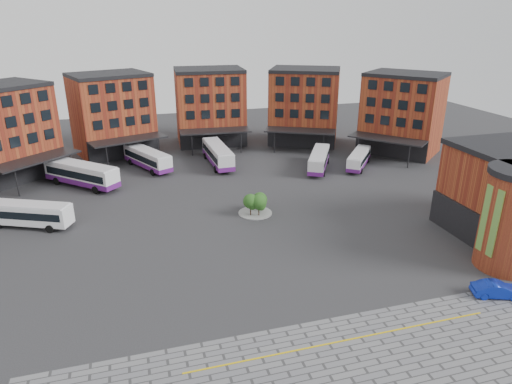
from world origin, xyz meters
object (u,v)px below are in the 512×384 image
object	(u,v)px
tree_island	(257,203)
bus_d	(218,154)
bus_e	(319,160)
blue_car	(497,290)
bus_c	(147,158)
bus_a	(27,213)
bus_b	(82,174)
bus_f	(359,159)

from	to	relation	value
tree_island	bus_d	distance (m)	21.98
bus_e	blue_car	xyz separation A→B (m)	(0.87, -38.86, -0.93)
tree_island	bus_c	bearing A→B (deg)	117.96
bus_a	blue_car	world-z (taller)	bus_a
tree_island	bus_d	size ratio (longest dim) A/B	0.36
bus_a	bus_d	world-z (taller)	bus_d
bus_e	blue_car	world-z (taller)	bus_e
bus_b	blue_car	bearing A→B (deg)	-93.29
bus_b	bus_a	bearing A→B (deg)	-159.04
tree_island	bus_d	xyz separation A→B (m)	(-0.59, 21.97, 0.23)
bus_a	bus_d	size ratio (longest dim) A/B	0.88
bus_a	blue_car	xyz separation A→B (m)	(43.89, -28.21, -1.08)
bus_e	bus_b	bearing A→B (deg)	-154.14
bus_c	bus_e	distance (m)	28.76
tree_island	bus_a	xyz separation A→B (m)	(-27.86, 4.25, 0.17)
bus_b	bus_c	xyz separation A→B (m)	(10.03, 5.99, -0.17)
bus_f	bus_c	bearing A→B (deg)	-156.11
bus_b	bus_e	bearing A→B (deg)	-49.89
tree_island	bus_b	world-z (taller)	bus_b
tree_island	bus_f	bearing A→B (deg)	32.35
bus_c	bus_b	bearing A→B (deg)	-175.30
bus_c	bus_d	world-z (taller)	bus_d
bus_f	tree_island	bearing A→B (deg)	-108.66
blue_car	bus_a	bearing A→B (deg)	76.58
bus_d	bus_e	bearing A→B (deg)	-26.10
bus_a	bus_b	distance (m)	14.14
bus_a	bus_d	bearing A→B (deg)	-32.31
bus_e	tree_island	bearing A→B (deg)	-105.98
bus_a	bus_d	distance (m)	32.52
bus_c	blue_car	bearing A→B (deg)	-85.12
bus_b	bus_d	distance (m)	22.29
bus_a	bus_f	size ratio (longest dim) A/B	1.20
tree_island	blue_car	world-z (taller)	tree_island
tree_island	bus_e	xyz separation A→B (m)	(15.15, 14.90, 0.02)
bus_a	bus_c	size ratio (longest dim) A/B	0.94
blue_car	bus_b	bearing A→B (deg)	62.27
bus_d	bus_e	distance (m)	17.26
bus_a	tree_island	bearing A→B (deg)	-74.00
bus_a	bus_f	distance (m)	50.89
bus_b	blue_car	xyz separation A→B (m)	(38.42, -41.25, -1.20)
bus_b	bus_f	world-z (taller)	bus_b
bus_e	bus_f	size ratio (longest dim) A/B	1.19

